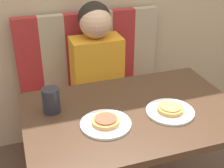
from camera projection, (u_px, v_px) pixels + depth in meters
The scene contains 9 objects.
booth_seat at pixel (98, 126), 2.27m from camera, with size 1.00×0.47×0.42m.
booth_backrest at pixel (89, 52), 2.21m from camera, with size 1.00×0.07×0.57m.
dining_table at pixel (132, 127), 1.54m from camera, with size 1.04×0.69×0.73m.
person at pixel (96, 53), 2.01m from camera, with size 0.33×0.23×0.68m.
plate_left at pixel (106, 124), 1.39m from camera, with size 0.23×0.23×0.01m.
plate_right at pixel (170, 112), 1.48m from camera, with size 0.23×0.23×0.01m.
pizza_left at pixel (106, 121), 1.38m from camera, with size 0.13×0.13×0.03m.
pizza_right at pixel (170, 108), 1.47m from camera, with size 0.13×0.13×0.03m.
drinking_cup at pixel (51, 100), 1.46m from camera, with size 0.08×0.08×0.12m.
Camera 1 is at (-0.50, -1.17, 1.54)m, focal length 50.00 mm.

